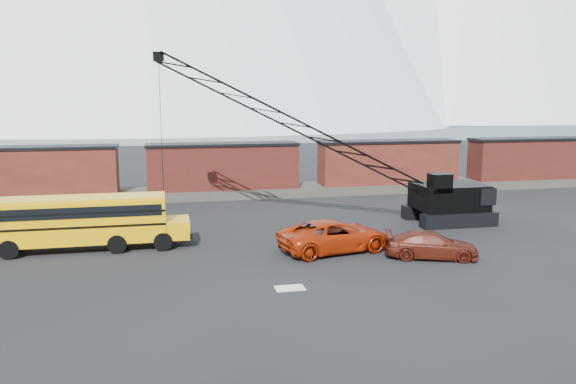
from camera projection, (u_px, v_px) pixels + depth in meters
name	position (u px, v px, depth m)	size (l,w,h in m)	color
ground	(265.00, 265.00, 30.32)	(160.00, 160.00, 0.00)	black
gravel_berm	(224.00, 192.00, 51.47)	(120.00, 5.00, 0.70)	#47413A
boxcar_west_near	(35.00, 171.00, 47.73)	(13.70, 3.10, 4.17)	#411312
boxcar_mid	(223.00, 166.00, 51.07)	(13.70, 3.10, 4.17)	#4B1615
boxcar_east_near	(388.00, 162.00, 54.41)	(13.70, 3.10, 4.17)	#411312
boxcar_east_far	(534.00, 158.00, 57.75)	(13.70, 3.10, 4.17)	#4B1615
snow_patch	(290.00, 288.00, 26.57)	(1.40, 0.90, 0.02)	silver
school_bus	(85.00, 220.00, 32.97)	(11.65, 2.65, 3.19)	#DC9A04
red_pickup	(335.00, 236.00, 32.90)	(3.08, 6.68, 1.86)	#A42407
maroon_suv	(432.00, 245.00, 31.50)	(2.09, 5.14, 1.49)	#4E170E
crawler_crane	(311.00, 132.00, 38.46)	(23.35, 4.45, 12.05)	black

